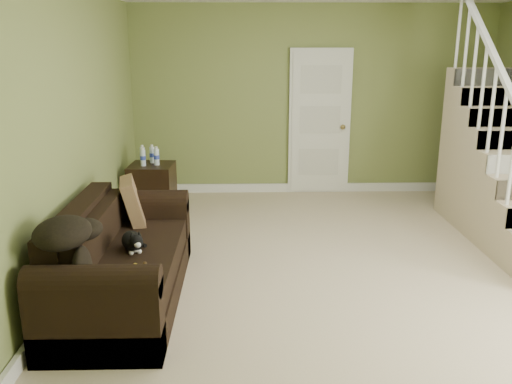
{
  "coord_description": "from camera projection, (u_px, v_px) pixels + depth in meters",
  "views": [
    {
      "loc": [
        -0.97,
        -4.82,
        2.12
      ],
      "look_at": [
        -0.85,
        0.21,
        0.7
      ],
      "focal_mm": 38.0,
      "sensor_mm": 36.0,
      "label": 1
    }
  ],
  "objects": [
    {
      "name": "floor",
      "position": [
        344.0,
        267.0,
        5.24
      ],
      "size": [
        5.0,
        5.5,
        0.01
      ],
      "primitive_type": "cube",
      "color": "tan",
      "rests_on": "ground"
    },
    {
      "name": "wall_back",
      "position": [
        313.0,
        101.0,
        7.53
      ],
      "size": [
        5.0,
        0.04,
        2.6
      ],
      "primitive_type": "cube",
      "color": "olive",
      "rests_on": "floor"
    },
    {
      "name": "wall_front",
      "position": [
        479.0,
        245.0,
        2.24
      ],
      "size": [
        5.0,
        0.04,
        2.6
      ],
      "primitive_type": "cube",
      "color": "olive",
      "rests_on": "floor"
    },
    {
      "name": "wall_left",
      "position": [
        72.0,
        135.0,
        4.83
      ],
      "size": [
        0.04,
        5.5,
        2.6
      ],
      "primitive_type": "cube",
      "color": "olive",
      "rests_on": "floor"
    },
    {
      "name": "baseboard_back",
      "position": [
        311.0,
        187.0,
        7.84
      ],
      "size": [
        5.0,
        0.04,
        0.12
      ],
      "primitive_type": "cube",
      "color": "white",
      "rests_on": "floor"
    },
    {
      "name": "baseboard_left",
      "position": [
        87.0,
        264.0,
        5.16
      ],
      "size": [
        0.04,
        5.5,
        0.12
      ],
      "primitive_type": "cube",
      "color": "white",
      "rests_on": "floor"
    },
    {
      "name": "door",
      "position": [
        320.0,
        123.0,
        7.57
      ],
      "size": [
        0.86,
        0.12,
        2.02
      ],
      "color": "white",
      "rests_on": "floor"
    },
    {
      "name": "staircase",
      "position": [
        509.0,
        177.0,
        6.04
      ],
      "size": [
        1.0,
        2.51,
        2.82
      ],
      "color": "tan",
      "rests_on": "floor"
    },
    {
      "name": "sofa",
      "position": [
        119.0,
        265.0,
        4.51
      ],
      "size": [
        0.89,
        2.07,
        0.82
      ],
      "color": "black",
      "rests_on": "floor"
    },
    {
      "name": "side_table",
      "position": [
        152.0,
        189.0,
        6.77
      ],
      "size": [
        0.56,
        0.56,
        0.86
      ],
      "rotation": [
        0.0,
        0.0,
        -0.05
      ],
      "color": "black",
      "rests_on": "floor"
    },
    {
      "name": "cat",
      "position": [
        132.0,
        242.0,
        4.43
      ],
      "size": [
        0.29,
        0.43,
        0.21
      ],
      "rotation": [
        0.0,
        0.0,
        0.41
      ],
      "color": "black",
      "rests_on": "sofa"
    },
    {
      "name": "banana",
      "position": [
        137.0,
        269.0,
        4.03
      ],
      "size": [
        0.13,
        0.21,
        0.06
      ],
      "primitive_type": "ellipsoid",
      "rotation": [
        0.0,
        0.0,
        0.36
      ],
      "color": "yellow",
      "rests_on": "sofa"
    },
    {
      "name": "throw_pillow",
      "position": [
        133.0,
        203.0,
        5.15
      ],
      "size": [
        0.32,
        0.51,
        0.48
      ],
      "primitive_type": "cube",
      "rotation": [
        0.0,
        -0.24,
        0.21
      ],
      "color": "#553422",
      "rests_on": "sofa"
    },
    {
      "name": "throw_blanket",
      "position": [
        62.0,
        233.0,
        3.7
      ],
      "size": [
        0.43,
        0.54,
        0.21
      ],
      "primitive_type": "ellipsoid",
      "rotation": [
        0.0,
        0.0,
        0.11
      ],
      "color": "black",
      "rests_on": "sofa"
    }
  ]
}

